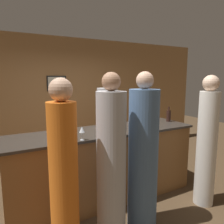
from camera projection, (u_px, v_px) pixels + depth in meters
name	position (u px, v px, depth m)	size (l,w,h in m)	color
ground_plane	(105.00, 198.00, 3.46)	(14.00, 14.00, 0.00)	#4C3823
back_wall	(63.00, 98.00, 5.12)	(8.00, 0.08, 2.80)	#A37547
bar_counter	(104.00, 165.00, 3.37)	(2.91, 0.78, 1.10)	brown
bartender	(107.00, 130.00, 4.24)	(0.39, 0.39, 1.89)	#B2B2B7
guest_0	(143.00, 158.00, 2.68)	(0.36, 0.36, 1.95)	#4C6B93
guest_1	(207.00, 144.00, 3.18)	(0.28, 0.28, 1.92)	silver
guest_2	(64.00, 176.00, 2.20)	(0.29, 0.29, 1.88)	orange
guest_3	(111.00, 165.00, 2.44)	(0.33, 0.33, 1.94)	#B2B2B7
wine_bottle_0	(169.00, 116.00, 3.93)	(0.08, 0.08, 0.27)	black
wine_glass_0	(136.00, 122.00, 3.23)	(0.08, 0.08, 0.18)	silver
wine_glass_1	(134.00, 121.00, 3.38)	(0.07, 0.07, 0.16)	silver
wine_glass_2	(141.00, 119.00, 3.55)	(0.08, 0.08, 0.16)	silver
wine_glass_3	(101.00, 125.00, 3.13)	(0.07, 0.07, 0.15)	silver
wine_glass_4	(82.00, 130.00, 2.74)	(0.07, 0.07, 0.18)	silver
wine_glass_5	(152.00, 119.00, 3.51)	(0.08, 0.08, 0.16)	silver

